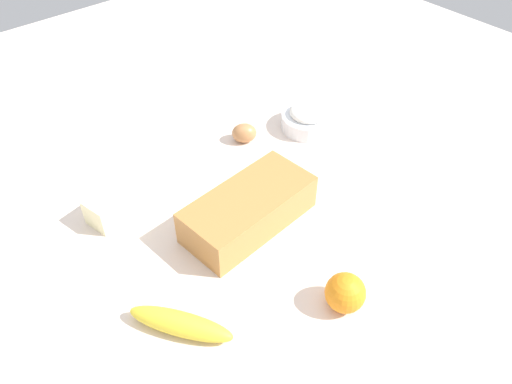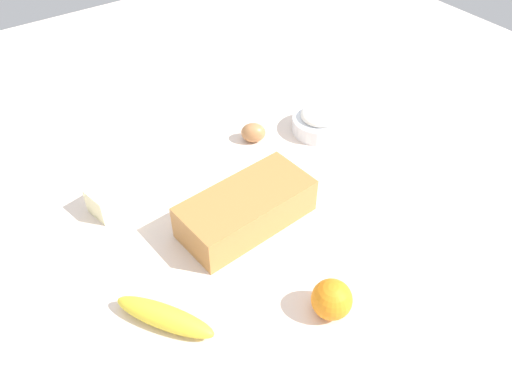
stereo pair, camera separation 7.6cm
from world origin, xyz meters
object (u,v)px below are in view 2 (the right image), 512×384
(loaf_pan, at_px, (246,208))
(butter_block, at_px, (112,198))
(egg_near_butter, at_px, (253,133))
(banana, at_px, (165,317))
(flour_bowl, at_px, (319,121))
(orange_fruit, at_px, (332,299))

(loaf_pan, distance_m, butter_block, 0.29)
(loaf_pan, bearing_deg, egg_near_butter, 47.44)
(loaf_pan, bearing_deg, banana, -159.25)
(flour_bowl, height_order, banana, flour_bowl)
(loaf_pan, relative_size, flour_bowl, 2.12)
(banana, bearing_deg, orange_fruit, -30.27)
(orange_fruit, height_order, egg_near_butter, orange_fruit)
(loaf_pan, distance_m, orange_fruit, 0.27)
(butter_block, relative_size, egg_near_butter, 1.46)
(flour_bowl, relative_size, banana, 0.72)
(flour_bowl, distance_m, orange_fruit, 0.55)
(loaf_pan, xyz_separation_m, egg_near_butter, (0.18, 0.23, -0.02))
(orange_fruit, relative_size, butter_block, 0.81)
(banana, bearing_deg, loaf_pan, 25.51)
(flour_bowl, relative_size, orange_fruit, 1.87)
(loaf_pan, xyz_separation_m, flour_bowl, (0.34, 0.16, -0.01))
(butter_block, bearing_deg, orange_fruit, -66.10)
(loaf_pan, xyz_separation_m, banana, (-0.25, -0.12, -0.02))
(loaf_pan, height_order, orange_fruit, loaf_pan)
(orange_fruit, distance_m, butter_block, 0.51)
(egg_near_butter, bearing_deg, orange_fruit, -109.80)
(butter_block, bearing_deg, loaf_pan, -43.70)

